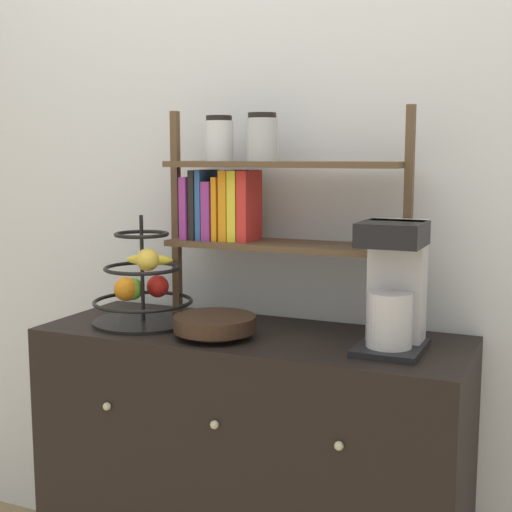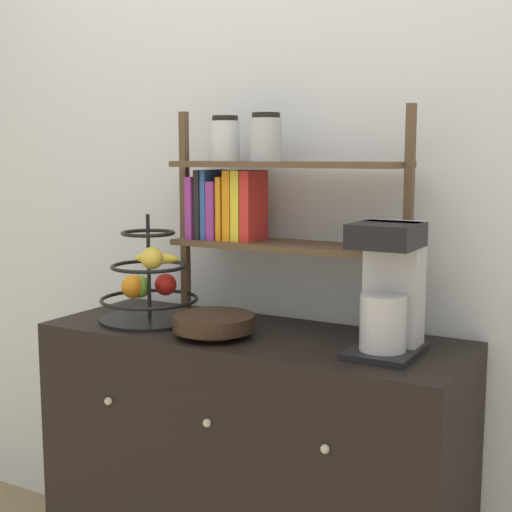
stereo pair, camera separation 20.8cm
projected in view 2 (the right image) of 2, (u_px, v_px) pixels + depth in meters
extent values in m
cube|color=silver|center=(294.00, 198.00, 2.31)|extent=(7.00, 0.05, 2.60)
cube|color=black|center=(251.00, 478.00, 2.19)|extent=(1.28, 0.47, 0.91)
sphere|color=#B2AD8C|center=(108.00, 401.00, 2.12)|extent=(0.02, 0.02, 0.02)
sphere|color=#B2AD8C|center=(207.00, 423.00, 1.95)|extent=(0.02, 0.02, 0.02)
sphere|color=#B2AD8C|center=(325.00, 449.00, 1.77)|extent=(0.02, 0.02, 0.02)
cube|color=black|center=(385.00, 352.00, 1.88)|extent=(0.17, 0.22, 0.02)
cube|color=#B7B7BC|center=(394.00, 283.00, 1.91)|extent=(0.15, 0.09, 0.33)
cylinder|color=#B7B7BC|center=(383.00, 323.00, 1.86)|extent=(0.12, 0.12, 0.15)
cube|color=black|center=(386.00, 235.00, 1.83)|extent=(0.17, 0.18, 0.06)
cylinder|color=black|center=(150.00, 319.00, 2.28)|extent=(0.32, 0.32, 0.01)
cylinder|color=black|center=(149.00, 266.00, 2.25)|extent=(0.01, 0.01, 0.33)
torus|color=black|center=(149.00, 299.00, 2.27)|extent=(0.31, 0.31, 0.01)
torus|color=black|center=(149.00, 266.00, 2.25)|extent=(0.24, 0.24, 0.01)
torus|color=black|center=(148.00, 233.00, 2.24)|extent=(0.17, 0.17, 0.01)
sphere|color=red|center=(166.00, 285.00, 2.32)|extent=(0.07, 0.07, 0.07)
sphere|color=#6BAD33|center=(139.00, 287.00, 2.29)|extent=(0.07, 0.07, 0.07)
sphere|color=orange|center=(133.00, 287.00, 2.28)|extent=(0.08, 0.08, 0.08)
ellipsoid|color=yellow|center=(157.00, 258.00, 2.27)|extent=(0.15, 0.08, 0.04)
sphere|color=gold|center=(152.00, 258.00, 2.19)|extent=(0.07, 0.07, 0.07)
cylinder|color=black|center=(214.00, 333.00, 2.08)|extent=(0.13, 0.13, 0.02)
cylinder|color=black|center=(214.00, 322.00, 2.08)|extent=(0.24, 0.24, 0.04)
cube|color=brown|center=(185.00, 215.00, 2.33)|extent=(0.02, 0.02, 0.66)
cube|color=brown|center=(408.00, 226.00, 1.96)|extent=(0.02, 0.02, 0.66)
cube|color=brown|center=(287.00, 246.00, 2.16)|extent=(0.73, 0.20, 0.02)
cube|color=brown|center=(287.00, 164.00, 2.12)|extent=(0.73, 0.20, 0.02)
cube|color=#8C338C|center=(202.00, 207.00, 2.29)|extent=(0.02, 0.16, 0.20)
cube|color=black|center=(209.00, 204.00, 2.28)|extent=(0.02, 0.15, 0.22)
cube|color=#2D599E|center=(214.00, 204.00, 2.27)|extent=(0.02, 0.14, 0.22)
cube|color=#8C338C|center=(221.00, 210.00, 2.26)|extent=(0.03, 0.14, 0.18)
cube|color=orange|center=(229.00, 208.00, 2.25)|extent=(0.02, 0.13, 0.20)
cube|color=orange|center=(236.00, 205.00, 2.23)|extent=(0.03, 0.12, 0.22)
cube|color=yellow|center=(244.00, 205.00, 2.22)|extent=(0.03, 0.12, 0.22)
cube|color=red|center=(254.00, 206.00, 2.20)|extent=(0.03, 0.12, 0.22)
cylinder|color=silver|center=(225.00, 141.00, 2.22)|extent=(0.09, 0.09, 0.12)
cylinder|color=black|center=(225.00, 118.00, 2.21)|extent=(0.08, 0.08, 0.02)
cylinder|color=#ADB2B7|center=(266.00, 140.00, 2.15)|extent=(0.10, 0.10, 0.13)
cylinder|color=black|center=(266.00, 115.00, 2.14)|extent=(0.09, 0.09, 0.02)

